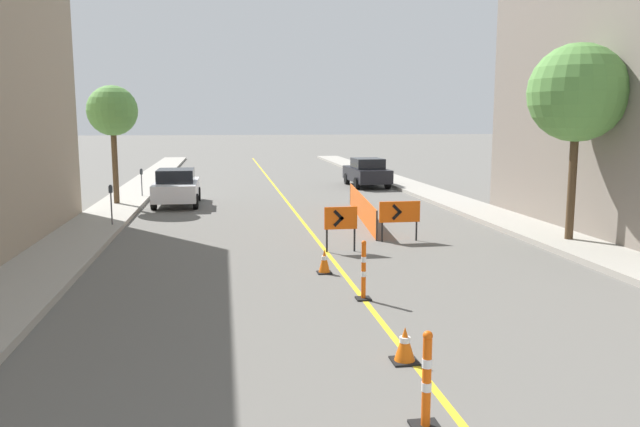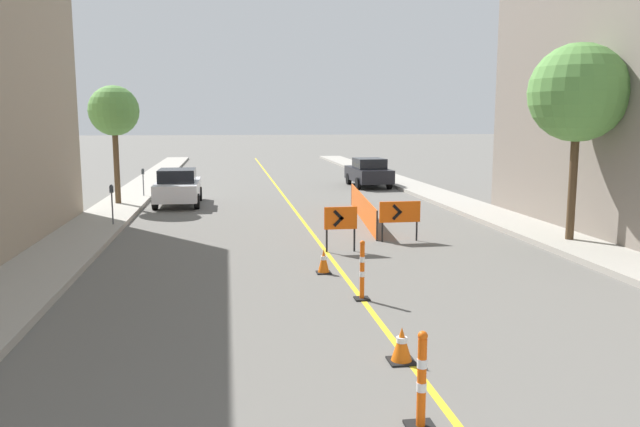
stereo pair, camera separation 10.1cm
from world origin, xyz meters
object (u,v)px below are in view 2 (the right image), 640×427
delineator_post_front (422,386)px  arrow_barricade_secondary (400,213)px  parked_car_curb_near (178,187)px  parked_car_curb_mid (369,172)px  traffic_cone_third (324,261)px  arrow_barricade_primary (341,220)px  street_tree_right_near (578,93)px  traffic_cone_second (402,345)px  delineator_post_rear (362,274)px  street_tree_left_near (114,112)px  parking_meter_near_curb (112,196)px  parking_meter_far_curb (143,176)px

delineator_post_front → arrow_barricade_secondary: bearing=75.5°
parked_car_curb_near → parked_car_curb_mid: bearing=31.8°
traffic_cone_third → arrow_barricade_primary: arrow_barricade_primary is taller
arrow_barricade_secondary → street_tree_right_near: bearing=-14.9°
traffic_cone_second → delineator_post_rear: (0.12, 3.40, 0.27)m
delineator_post_rear → street_tree_left_near: bearing=115.9°
parking_meter_near_curb → street_tree_left_near: 6.40m
parking_meter_far_curb → traffic_cone_third: bearing=-68.0°
parking_meter_far_curb → street_tree_right_near: 19.37m
street_tree_left_near → street_tree_right_near: bearing=-35.3°
traffic_cone_second → street_tree_left_near: 20.28m
parked_car_curb_mid → parking_meter_near_curb: bearing=-135.7°
parking_meter_near_curb → street_tree_left_near: bearing=97.5°
arrow_barricade_secondary → parked_car_curb_near: bearing=127.6°
delineator_post_rear → parked_car_curb_near: 16.10m
traffic_cone_third → arrow_barricade_primary: size_ratio=0.46×
delineator_post_rear → arrow_barricade_secondary: 6.49m
arrow_barricade_primary → parked_car_curb_mid: (4.66, 16.77, -0.11)m
traffic_cone_second → arrow_barricade_secondary: size_ratio=0.44×
delineator_post_rear → street_tree_left_near: 17.21m
arrow_barricade_primary → street_tree_right_near: bearing=0.2°
delineator_post_rear → street_tree_left_near: (-7.37, 15.16, 3.49)m
traffic_cone_third → parking_meter_near_curb: parking_meter_near_curb is taller
arrow_barricade_secondary → parking_meter_far_curb: parking_meter_far_curb is taller
delineator_post_front → street_tree_left_near: street_tree_left_near is taller
traffic_cone_second → parked_car_curb_mid: parked_car_curb_mid is taller
parking_meter_near_curb → parking_meter_far_curb: (0.00, 8.16, -0.05)m
arrow_barricade_primary → street_tree_left_near: 13.39m
traffic_cone_third → delineator_post_rear: bearing=-79.3°
parking_meter_far_curb → parked_car_curb_near: bearing=-52.8°
arrow_barricade_primary → parking_meter_near_curb: bearing=146.1°
parked_car_curb_mid → street_tree_right_near: street_tree_right_near is taller
traffic_cone_third → traffic_cone_second: bearing=-86.8°
delineator_post_front → parking_meter_near_curb: size_ratio=0.90×
parked_car_curb_near → parking_meter_near_curb: 6.11m
delineator_post_rear → arrow_barricade_secondary: size_ratio=0.98×
traffic_cone_third → arrow_barricade_secondary: arrow_barricade_secondary is taller
delineator_post_rear → street_tree_right_near: size_ratio=0.22×
parking_meter_near_curb → arrow_barricade_primary: bearing=-34.2°
delineator_post_front → arrow_barricade_primary: arrow_barricade_primary is taller
traffic_cone_second → parked_car_curb_near: (-4.74, 18.75, 0.52)m
arrow_barricade_primary → parked_car_curb_near: parked_car_curb_near is taller
parked_car_curb_mid → street_tree_right_near: size_ratio=0.76×
traffic_cone_second → delineator_post_front: delineator_post_front is taller
arrow_barricade_primary → parking_meter_near_curb: (-7.03, 4.78, 0.23)m
traffic_cone_third → parked_car_curb_mid: (5.51, 19.15, 0.51)m
parking_meter_far_curb → traffic_cone_second: bearing=-72.9°
traffic_cone_third → street_tree_right_near: bearing=16.9°
traffic_cone_third → parked_car_curb_near: 13.74m
delineator_post_front → street_tree_right_near: street_tree_right_near is taller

